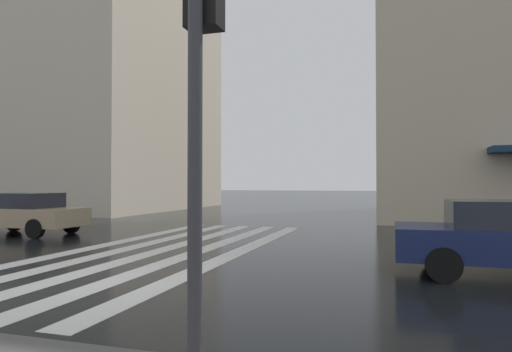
# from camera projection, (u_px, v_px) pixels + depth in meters

# --- Properties ---
(ground_plane) EXTENTS (220.00, 220.00, 0.00)m
(ground_plane) POSITION_uv_depth(u_px,v_px,m) (100.00, 282.00, 7.85)
(ground_plane) COLOR black
(zebra_crossing) EXTENTS (13.00, 4.50, 0.01)m
(zebra_crossing) POSITION_uv_depth(u_px,v_px,m) (168.00, 248.00, 11.91)
(zebra_crossing) COLOR silver
(zebra_crossing) RESTS_ON ground_plane
(haussmann_block_mid) EXTENTS (14.92, 22.50, 22.05)m
(haussmann_block_mid) POSITION_uv_depth(u_px,v_px,m) (41.00, 61.00, 32.92)
(haussmann_block_mid) COLOR beige
(haussmann_block_mid) RESTS_ON ground_plane
(traffic_signal_post) EXTENTS (0.44, 0.30, 3.73)m
(traffic_signal_post) POSITION_uv_depth(u_px,v_px,m) (201.00, 50.00, 3.75)
(traffic_signal_post) COLOR #333338
(traffic_signal_post) RESTS_ON sidewalk_pavement
(car_champagne) EXTENTS (1.85, 4.10, 1.41)m
(car_champagne) POSITION_uv_depth(u_px,v_px,m) (23.00, 212.00, 15.20)
(car_champagne) COLOR tan
(car_champagne) RESTS_ON ground_plane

